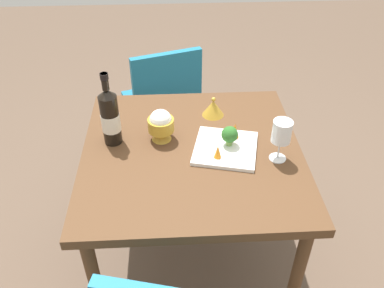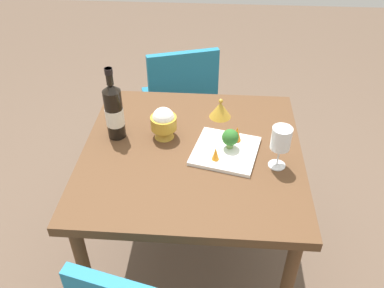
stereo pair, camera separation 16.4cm
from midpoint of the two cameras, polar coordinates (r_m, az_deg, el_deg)
The scene contains 11 objects.
ground_plane at distance 2.21m, azimuth 2.21°, elevation -16.30°, with size 8.00×8.00×0.00m, color brown.
dining_table at distance 1.72m, azimuth 2.74°, elevation -3.21°, with size 0.90×0.90×0.75m.
chair_near_window at distance 2.44m, azimuth 0.37°, elevation 6.62°, with size 0.50×0.50×0.85m.
wine_bottle at distance 1.68m, azimuth -8.19°, elevation 4.53°, with size 0.08×0.08×0.32m.
wine_glass at distance 1.56m, azimuth 15.41°, elevation 0.52°, with size 0.08×0.08×0.18m.
rice_bowl at distance 1.69m, azimuth -1.24°, elevation 2.96°, with size 0.11×0.11×0.14m.
rice_bowl_lid at distance 1.85m, azimuth 6.57°, elevation 4.75°, with size 0.10×0.10×0.09m.
serving_plate at distance 1.66m, azimuth 7.57°, elevation -1.08°, with size 0.30×0.30×0.02m.
broccoli_floret at distance 1.63m, azimuth 8.28°, elevation 0.77°, with size 0.07×0.07×0.09m.
carrot_garnish_left at distance 1.58m, azimuth 6.31°, elevation -1.47°, with size 0.03×0.03×0.06m.
carrot_garnish_right at distance 1.69m, azimuth 9.14°, elevation 1.34°, with size 0.04×0.04×0.07m.
Camera 2 is at (-1.30, -0.09, 1.79)m, focal length 37.89 mm.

